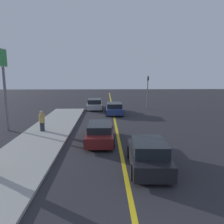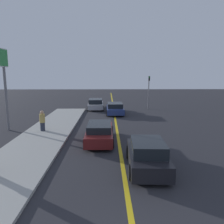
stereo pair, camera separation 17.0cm
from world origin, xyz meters
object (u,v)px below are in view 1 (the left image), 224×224
traffic_light (148,89)px  roadside_sign (3,73)px  car_ahead_center (100,132)px  car_parked_left_lot (95,104)px  car_near_right_lane (148,155)px  pedestrian_mid_group (42,121)px  car_far_distant (114,109)px

traffic_light → roadside_sign: bearing=-141.6°
car_ahead_center → car_parked_left_lot: size_ratio=1.04×
car_near_right_lane → roadside_sign: bearing=145.8°
car_parked_left_lot → pedestrian_mid_group: (-3.46, -11.22, 0.29)m
pedestrian_mid_group → roadside_sign: roadside_sign is taller
car_far_distant → car_parked_left_lot: size_ratio=0.96×
car_near_right_lane → car_parked_left_lot: 18.13m
car_far_distant → traffic_light: traffic_light is taller
car_near_right_lane → roadside_sign: 12.85m
car_near_right_lane → traffic_light: size_ratio=0.97×
car_parked_left_lot → traffic_light: 7.01m
car_near_right_lane → car_parked_left_lot: (-3.43, 17.80, -0.05)m
car_ahead_center → roadside_sign: roadside_sign is taller
car_near_right_lane → pedestrian_mid_group: 9.53m
pedestrian_mid_group → roadside_sign: 4.73m
car_ahead_center → pedestrian_mid_group: 5.05m
car_far_distant → roadside_sign: (-8.74, -6.97, 3.94)m
car_ahead_center → car_far_distant: bearing=82.5°
car_near_right_lane → roadside_sign: roadside_sign is taller
traffic_light → car_parked_left_lot: bearing=179.4°
traffic_light → car_far_distant: bearing=-141.9°
car_ahead_center → car_far_distant: 10.14m
roadside_sign → traffic_light: bearing=38.4°
pedestrian_mid_group → car_parked_left_lot: bearing=72.9°
roadside_sign → car_parked_left_lot: bearing=58.7°
car_near_right_lane → car_parked_left_lot: car_near_right_lane is taller
car_ahead_center → traffic_light: 14.78m
car_near_right_lane → roadside_sign: size_ratio=0.64×
traffic_light → roadside_sign: 16.88m
car_far_distant → roadside_sign: bearing=-142.8°
car_ahead_center → pedestrian_mid_group: bearing=152.5°
car_parked_left_lot → pedestrian_mid_group: pedestrian_mid_group is taller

